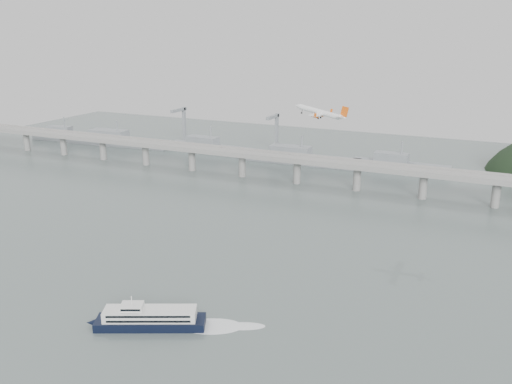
% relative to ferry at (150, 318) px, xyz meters
% --- Properties ---
extents(ground, '(900.00, 900.00, 0.00)m').
position_rel_ferry_xyz_m(ground, '(7.45, 36.07, -3.92)').
color(ground, '#566462').
rests_on(ground, ground).
extents(bridge, '(800.00, 22.00, 23.90)m').
position_rel_ferry_xyz_m(bridge, '(6.30, 236.07, 13.73)').
color(bridge, gray).
rests_on(bridge, ground).
extents(distant_fleet, '(453.00, 60.90, 40.00)m').
position_rel_ferry_xyz_m(distant_fleet, '(-147.91, 301.15, 2.30)').
color(distant_fleet, gray).
rests_on(distant_fleet, ground).
extents(ferry, '(71.49, 38.60, 14.44)m').
position_rel_ferry_xyz_m(ferry, '(0.00, 0.00, 0.00)').
color(ferry, black).
rests_on(ferry, ground).
extents(airliner, '(32.83, 29.61, 8.79)m').
position_rel_ferry_xyz_m(airliner, '(30.50, 129.48, 72.02)').
color(airliner, white).
rests_on(airliner, ground).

